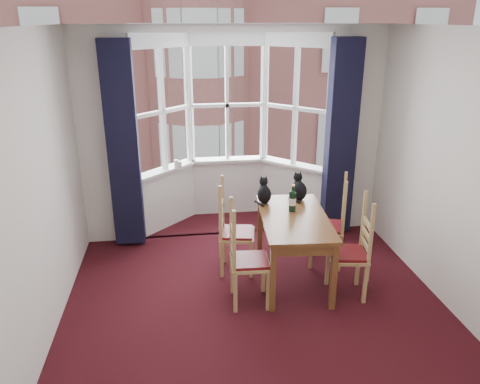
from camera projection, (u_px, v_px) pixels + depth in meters
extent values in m
plane|color=black|center=(262.00, 328.00, 4.59)|extent=(4.50, 4.50, 0.00)
plane|color=white|center=(268.00, 27.00, 3.62)|extent=(4.50, 4.50, 0.00)
plane|color=silver|center=(26.00, 207.00, 3.85)|extent=(0.00, 4.50, 4.50)
plane|color=silver|center=(476.00, 185.00, 4.36)|extent=(0.00, 4.50, 4.50)
plane|color=silver|center=(361.00, 379.00, 2.02)|extent=(4.00, 0.00, 4.00)
cube|color=silver|center=(106.00, 140.00, 5.98)|extent=(0.70, 0.12, 2.80)
cube|color=silver|center=(353.00, 132.00, 6.40)|extent=(0.70, 0.12, 2.80)
cube|color=black|center=(123.00, 147.00, 5.86)|extent=(0.38, 0.22, 2.60)
cube|color=black|center=(341.00, 139.00, 6.22)|extent=(0.38, 0.22, 2.60)
cube|color=brown|center=(294.00, 218.00, 5.22)|extent=(0.83, 1.41, 0.04)
cube|color=brown|center=(273.00, 279.00, 4.75)|extent=(0.06, 0.06, 0.75)
cube|color=brown|center=(260.00, 227.00, 5.93)|extent=(0.06, 0.06, 0.75)
cube|color=brown|center=(334.00, 277.00, 4.79)|extent=(0.06, 0.06, 0.75)
cube|color=brown|center=(309.00, 226.00, 5.97)|extent=(0.06, 0.06, 0.75)
cube|color=tan|center=(250.00, 262.00, 4.87)|extent=(0.42, 0.44, 0.06)
cube|color=#5D1013|center=(250.00, 260.00, 4.87)|extent=(0.38, 0.39, 0.03)
cube|color=tan|center=(237.00, 234.00, 5.51)|extent=(0.47, 0.48, 0.06)
cube|color=#5D1013|center=(237.00, 232.00, 5.50)|extent=(0.42, 0.44, 0.03)
cube|color=tan|center=(347.00, 254.00, 5.02)|extent=(0.46, 0.48, 0.06)
cube|color=#5D1013|center=(348.00, 253.00, 5.02)|extent=(0.42, 0.43, 0.03)
cube|color=tan|center=(327.00, 227.00, 5.68)|extent=(0.52, 0.53, 0.06)
cube|color=#5D1013|center=(327.00, 226.00, 5.67)|extent=(0.47, 0.48, 0.03)
ellipsoid|color=black|center=(264.00, 195.00, 5.56)|extent=(0.18, 0.22, 0.22)
sphere|color=black|center=(264.00, 182.00, 5.59)|extent=(0.11, 0.11, 0.10)
cone|color=black|center=(261.00, 178.00, 5.57)|extent=(0.04, 0.04, 0.05)
cone|color=black|center=(266.00, 178.00, 5.57)|extent=(0.04, 0.04, 0.05)
ellipsoid|color=black|center=(299.00, 191.00, 5.67)|extent=(0.19, 0.24, 0.23)
sphere|color=black|center=(298.00, 177.00, 5.69)|extent=(0.11, 0.11, 0.11)
cone|color=black|center=(296.00, 173.00, 5.67)|extent=(0.04, 0.04, 0.05)
cone|color=black|center=(300.00, 173.00, 5.68)|extent=(0.04, 0.04, 0.05)
cylinder|color=black|center=(292.00, 202.00, 5.32)|extent=(0.08, 0.08, 0.23)
sphere|color=black|center=(293.00, 193.00, 5.28)|extent=(0.07, 0.07, 0.07)
cylinder|color=black|center=(293.00, 189.00, 5.26)|extent=(0.03, 0.03, 0.10)
cylinder|color=gold|center=(293.00, 186.00, 5.25)|extent=(0.03, 0.03, 0.02)
cylinder|color=silver|center=(292.00, 201.00, 5.32)|extent=(0.08, 0.08, 0.09)
cylinder|color=white|center=(176.00, 164.00, 6.58)|extent=(0.06, 0.06, 0.13)
cylinder|color=white|center=(180.00, 164.00, 6.62)|extent=(0.06, 0.06, 0.09)
plane|color=#333335|center=(187.00, 139.00, 36.63)|extent=(80.00, 80.00, 0.00)
cube|color=#AB6158|center=(194.00, 71.00, 17.48)|extent=(18.00, 6.00, 14.00)
cylinder|color=#AB6158|center=(198.00, 81.00, 14.69)|extent=(3.20, 3.20, 14.00)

